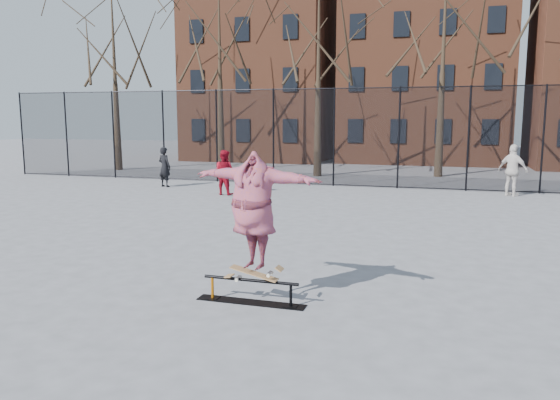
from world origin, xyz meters
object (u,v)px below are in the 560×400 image
(skateboard, at_px, (254,276))
(skater, at_px, (254,216))
(bystander_white, at_px, (513,170))
(bystander_red, at_px, (224,172))
(skate_rail, at_px, (251,293))
(bystander_black, at_px, (165,167))

(skateboard, relative_size, skater, 0.37)
(skateboard, relative_size, bystander_white, 0.44)
(bystander_red, bearing_deg, skateboard, 125.14)
(bystander_red, height_order, bystander_white, bystander_white)
(skateboard, bearing_deg, bystander_red, 115.11)
(skate_rail, bearing_deg, bystander_red, 114.86)
(bystander_white, bearing_deg, bystander_red, 49.98)
(bystander_black, bearing_deg, skate_rail, 140.59)
(skateboard, relative_size, bystander_black, 0.50)
(skateboard, height_order, bystander_red, bystander_red)
(skate_rail, xyz_separation_m, bystander_red, (-4.99, 10.76, 0.67))
(bystander_red, xyz_separation_m, bystander_white, (10.02, 2.72, 0.11))
(skate_rail, distance_m, skater, 1.21)
(skate_rail, relative_size, bystander_red, 1.06)
(skateboard, bearing_deg, skater, 0.00)
(skate_rail, relative_size, skater, 0.79)
(skateboard, height_order, bystander_white, bystander_white)
(skater, relative_size, bystander_black, 1.34)
(bystander_white, bearing_deg, bystander_black, 40.49)
(skateboard, xyz_separation_m, skater, (0.00, 0.00, 0.93))
(skate_rail, relative_size, skateboard, 2.12)
(bystander_red, bearing_deg, skater, 125.14)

